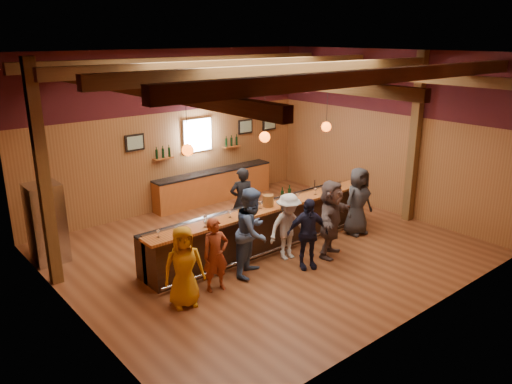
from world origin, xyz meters
TOP-DOWN VIEW (x-y plane):
  - room at (0.00, 0.06)m, footprint 9.04×9.00m
  - bar_counter at (0.02, 0.15)m, footprint 6.30×1.07m
  - back_bar_cabinet at (1.20, 3.72)m, footprint 4.00×0.52m
  - window at (0.80, 3.95)m, footprint 0.95×0.09m
  - framed_pictures at (1.67, 3.94)m, footprint 5.35×0.05m
  - wine_shelves at (0.80, 3.88)m, footprint 3.00×0.18m
  - pendant_lights at (0.00, 0.00)m, footprint 4.24×0.24m
  - stainless_fridge at (-4.10, 2.60)m, footprint 0.70×0.70m
  - customer_orange at (-2.80, -0.98)m, footprint 0.88×0.70m
  - customer_redvest at (-2.01, -0.87)m, footprint 0.60×0.44m
  - customer_denim at (-1.00, -0.79)m, footprint 1.16×1.08m
  - customer_white at (0.08, -0.73)m, footprint 1.05×0.68m
  - customer_navy at (0.08, -1.33)m, footprint 1.00×0.76m
  - customer_brown at (0.94, -1.22)m, footprint 1.73×1.20m
  - customer_dark at (2.45, -0.77)m, footprint 0.88×0.60m
  - bartender at (0.25, 1.15)m, footprint 0.73×0.60m
  - ice_bucket at (-0.00, -0.14)m, footprint 0.25×0.25m
  - bottle_a at (0.51, -0.05)m, footprint 0.07×0.07m
  - bottle_b at (0.70, -0.11)m, footprint 0.08×0.08m
  - glass_a at (-2.83, -0.14)m, footprint 0.07×0.07m
  - glass_b at (-1.84, -0.28)m, footprint 0.09×0.09m
  - glass_c at (-1.71, -0.11)m, footprint 0.09×0.09m
  - glass_d at (-1.11, -0.14)m, footprint 0.07×0.07m
  - glass_e at (-0.23, -0.13)m, footprint 0.08×0.08m
  - glass_f at (0.84, -0.24)m, footprint 0.08×0.08m
  - glass_g at (1.48, -0.20)m, footprint 0.08×0.08m
  - glass_h at (1.81, -0.22)m, footprint 0.08×0.08m

SIDE VIEW (x-z plane):
  - back_bar_cabinet at x=1.20m, z-range 0.00..0.95m
  - bar_counter at x=0.02m, z-range -0.03..1.08m
  - customer_redvest at x=-2.01m, z-range 0.00..1.50m
  - customer_white at x=0.08m, z-range 0.00..1.54m
  - customer_orange at x=-2.80m, z-range 0.00..1.57m
  - customer_navy at x=0.08m, z-range 0.00..1.59m
  - bartender at x=0.25m, z-range 0.00..1.72m
  - customer_dark at x=2.45m, z-range 0.00..1.74m
  - customer_brown at x=0.94m, z-range 0.00..1.80m
  - stainless_fridge at x=-4.10m, z-range 0.00..1.80m
  - customer_denim at x=-1.00m, z-range 0.00..1.90m
  - glass_a at x=-2.83m, z-range 1.14..1.31m
  - glass_d at x=-1.11m, z-range 1.15..1.31m
  - glass_g at x=1.48m, z-range 1.15..1.32m
  - glass_f at x=0.84m, z-range 1.15..1.32m
  - glass_e at x=-0.23m, z-range 1.15..1.33m
  - bottle_a at x=0.51m, z-range 1.07..1.41m
  - glass_h at x=1.81m, z-range 1.15..1.33m
  - ice_bucket at x=0.00m, z-range 1.11..1.38m
  - glass_b at x=-1.84m, z-range 1.15..1.35m
  - glass_c at x=-1.71m, z-range 1.15..1.35m
  - bottle_b at x=0.70m, z-range 1.07..1.44m
  - wine_shelves at x=0.80m, z-range 1.47..1.77m
  - window at x=0.80m, z-range 1.57..2.52m
  - framed_pictures at x=1.67m, z-range 1.88..2.33m
  - pendant_lights at x=0.00m, z-range 2.02..3.39m
  - room at x=0.00m, z-range 0.95..5.47m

